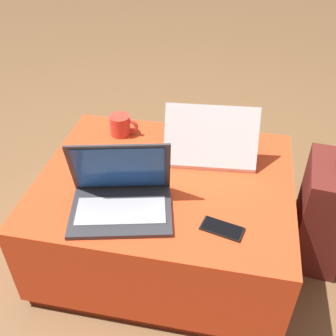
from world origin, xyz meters
The scene contains 7 objects.
ground_plane centered at (0.00, 0.00, 0.00)m, with size 14.00×14.00×0.00m, color brown.
ottoman centered at (0.00, 0.00, 0.21)m, with size 0.97×0.79×0.41m.
laptop_near centered at (-0.12, -0.19, 0.47)m, with size 0.39×0.32×0.25m.
laptop_far centered at (0.15, 0.17, 0.46)m, with size 0.38×0.27×0.23m.
cell_phone centered at (0.24, -0.23, 0.42)m, with size 0.15×0.10×0.01m.
backpack centered at (0.65, 0.11, 0.22)m, with size 0.26×0.32×0.53m.
coffee_mug centered at (-0.25, 0.26, 0.46)m, with size 0.13×0.09×0.09m.
Camera 1 is at (0.24, -1.15, 1.36)m, focal length 42.00 mm.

